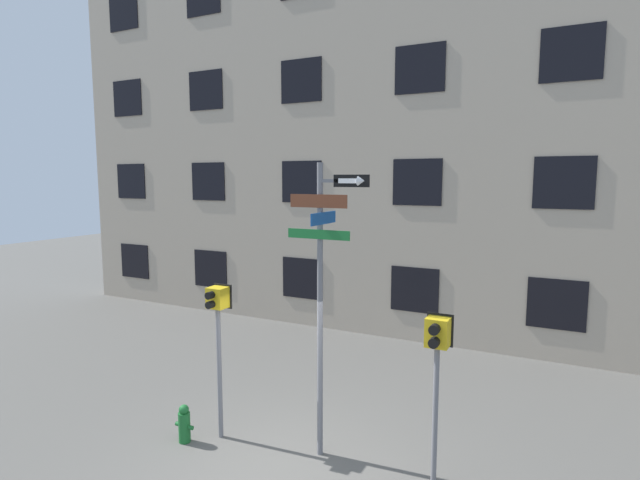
{
  "coord_description": "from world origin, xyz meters",
  "views": [
    {
      "loc": [
        3.63,
        -5.9,
        4.37
      ],
      "look_at": [
        0.25,
        0.78,
        3.45
      ],
      "focal_mm": 28.0,
      "sensor_mm": 36.0,
      "label": 1
    }
  ],
  "objects_px": {
    "pedestrian_signal_left": "(218,321)",
    "fire_hydrant": "(184,424)",
    "pedestrian_signal_right": "(437,353)",
    "street_sign_pole": "(323,283)"
  },
  "relations": [
    {
      "from": "street_sign_pole",
      "to": "pedestrian_signal_left",
      "type": "relative_size",
      "value": 1.75
    },
    {
      "from": "fire_hydrant",
      "to": "street_sign_pole",
      "type": "bearing_deg",
      "value": 17.0
    },
    {
      "from": "fire_hydrant",
      "to": "pedestrian_signal_left",
      "type": "bearing_deg",
      "value": 42.32
    },
    {
      "from": "street_sign_pole",
      "to": "pedestrian_signal_right",
      "type": "relative_size",
      "value": 1.86
    },
    {
      "from": "pedestrian_signal_left",
      "to": "fire_hydrant",
      "type": "bearing_deg",
      "value": -137.68
    },
    {
      "from": "pedestrian_signal_right",
      "to": "fire_hydrant",
      "type": "distance_m",
      "value": 4.38
    },
    {
      "from": "street_sign_pole",
      "to": "fire_hydrant",
      "type": "xyz_separation_m",
      "value": [
        -2.24,
        -0.68,
        -2.48
      ]
    },
    {
      "from": "pedestrian_signal_left",
      "to": "fire_hydrant",
      "type": "relative_size",
      "value": 4.06
    },
    {
      "from": "pedestrian_signal_right",
      "to": "fire_hydrant",
      "type": "relative_size",
      "value": 3.84
    },
    {
      "from": "pedestrian_signal_left",
      "to": "pedestrian_signal_right",
      "type": "distance_m",
      "value": 3.57
    }
  ]
}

